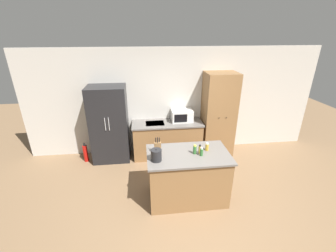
# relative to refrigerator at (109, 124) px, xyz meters

# --- Properties ---
(ground_plane) EXTENTS (14.00, 14.00, 0.00)m
(ground_plane) POSITION_rel_refrigerator_xyz_m (1.57, -1.99, -0.91)
(ground_plane) COLOR #846647
(wall_back) EXTENTS (7.20, 0.06, 2.60)m
(wall_back) POSITION_rel_refrigerator_xyz_m (1.57, 0.34, 0.39)
(wall_back) COLOR beige
(wall_back) RESTS_ON ground_plane
(refrigerator) EXTENTS (0.85, 0.65, 1.81)m
(refrigerator) POSITION_rel_refrigerator_xyz_m (0.00, 0.00, 0.00)
(refrigerator) COLOR black
(refrigerator) RESTS_ON ground_plane
(back_counter) EXTENTS (1.70, 0.65, 0.88)m
(back_counter) POSITION_rel_refrigerator_xyz_m (1.37, 0.01, -0.46)
(back_counter) COLOR olive
(back_counter) RESTS_ON ground_plane
(pantry_cabinet) EXTENTS (0.74, 0.63, 2.05)m
(pantry_cabinet) POSITION_rel_refrigerator_xyz_m (2.63, 0.01, 0.12)
(pantry_cabinet) COLOR olive
(pantry_cabinet) RESTS_ON ground_plane
(kitchen_island) EXTENTS (1.46, 0.87, 0.95)m
(kitchen_island) POSITION_rel_refrigerator_xyz_m (1.55, -1.61, -0.43)
(kitchen_island) COLOR olive
(kitchen_island) RESTS_ON ground_plane
(microwave) EXTENTS (0.51, 0.39, 0.28)m
(microwave) POSITION_rel_refrigerator_xyz_m (1.74, 0.10, 0.11)
(microwave) COLOR white
(microwave) RESTS_ON back_counter
(knife_block) EXTENTS (0.12, 0.06, 0.30)m
(knife_block) POSITION_rel_refrigerator_xyz_m (1.02, -1.51, 0.15)
(knife_block) COLOR olive
(knife_block) RESTS_ON kitchen_island
(spice_bottle_tall_dark) EXTENTS (0.04, 0.04, 0.16)m
(spice_bottle_tall_dark) POSITION_rel_refrigerator_xyz_m (1.75, -1.61, 0.12)
(spice_bottle_tall_dark) COLOR gold
(spice_bottle_tall_dark) RESTS_ON kitchen_island
(spice_bottle_short_red) EXTENTS (0.05, 0.05, 0.16)m
(spice_bottle_short_red) POSITION_rel_refrigerator_xyz_m (1.76, -1.70, 0.12)
(spice_bottle_short_red) COLOR #337033
(spice_bottle_short_red) RESTS_ON kitchen_island
(spice_bottle_amber_oil) EXTENTS (0.06, 0.06, 0.17)m
(spice_bottle_amber_oil) POSITION_rel_refrigerator_xyz_m (1.66, -1.62, 0.12)
(spice_bottle_amber_oil) COLOR #337033
(spice_bottle_amber_oil) RESTS_ON kitchen_island
(spice_bottle_green_herb) EXTENTS (0.06, 0.06, 0.15)m
(spice_bottle_green_herb) POSITION_rel_refrigerator_xyz_m (1.91, -1.53, 0.11)
(spice_bottle_green_herb) COLOR gold
(spice_bottle_green_herb) RESTS_ON kitchen_island
(kettle) EXTENTS (0.18, 0.18, 0.23)m
(kettle) POSITION_rel_refrigerator_xyz_m (0.98, -1.77, 0.14)
(kettle) COLOR #232326
(kettle) RESTS_ON kitchen_island
(fire_extinguisher) EXTENTS (0.10, 0.10, 0.48)m
(fire_extinguisher) POSITION_rel_refrigerator_xyz_m (-0.62, -0.07, -0.69)
(fire_extinguisher) COLOR red
(fire_extinguisher) RESTS_ON ground_plane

